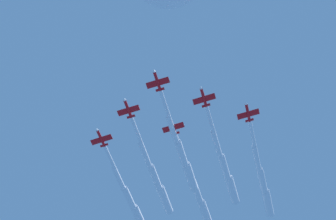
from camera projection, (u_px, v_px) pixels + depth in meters
jet_lead at (182, 155)px, 238.06m from camera, size 60.49×29.82×3.99m
jet_port_inner at (225, 169)px, 243.41m from camera, size 60.85×31.03×3.98m
jet_starboard_inner at (156, 179)px, 250.15m from camera, size 62.69×31.01×4.02m
jet_port_mid at (198, 194)px, 254.35m from camera, size 62.53×32.02×3.95m
jet_starboard_mid at (263, 182)px, 249.29m from camera, size 62.30×30.38×3.99m
jet_port_outer at (130, 200)px, 257.85m from camera, size 59.09×30.01×4.06m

